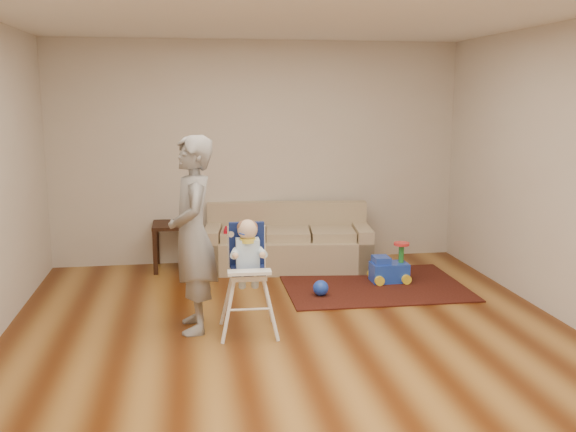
{
  "coord_description": "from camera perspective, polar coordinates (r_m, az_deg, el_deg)",
  "views": [
    {
      "loc": [
        -0.87,
        -5.07,
        2.05
      ],
      "look_at": [
        0.0,
        0.4,
        1.0
      ],
      "focal_mm": 40.0,
      "sensor_mm": 36.0,
      "label": 1
    }
  ],
  "objects": [
    {
      "name": "ground",
      "position": [
        5.54,
        0.66,
        -10.99
      ],
      "size": [
        5.5,
        5.5,
        0.0
      ],
      "primitive_type": "plane",
      "color": "#4B2008",
      "rests_on": "ground"
    },
    {
      "name": "room_envelope",
      "position": [
        5.67,
        -0.2,
        8.96
      ],
      "size": [
        5.04,
        5.52,
        2.72
      ],
      "color": "beige",
      "rests_on": "ground"
    },
    {
      "name": "sofa",
      "position": [
        7.65,
        -0.04,
        -1.91
      ],
      "size": [
        2.04,
        1.04,
        0.75
      ],
      "rotation": [
        0.0,
        0.0,
        -0.13
      ],
      "color": "gray",
      "rests_on": "ground"
    },
    {
      "name": "side_table",
      "position": [
        7.78,
        -9.83,
        -2.61
      ],
      "size": [
        0.55,
        0.55,
        0.55
      ],
      "primitive_type": null,
      "color": "black",
      "rests_on": "ground"
    },
    {
      "name": "area_rug",
      "position": [
        7.09,
        7.58,
        -6.12
      ],
      "size": [
        1.94,
        1.46,
        0.02
      ],
      "primitive_type": "cube",
      "rotation": [
        0.0,
        0.0,
        -0.01
      ],
      "color": "black",
      "rests_on": "ground"
    },
    {
      "name": "ride_on_toy",
      "position": [
        7.18,
        9.0,
        -4.06
      ],
      "size": [
        0.4,
        0.29,
        0.44
      ],
      "primitive_type": null,
      "rotation": [
        0.0,
        0.0,
        0.01
      ],
      "color": "blue",
      "rests_on": "area_rug"
    },
    {
      "name": "toy_ball",
      "position": [
        6.64,
        2.93,
        -6.41
      ],
      "size": [
        0.16,
        0.16,
        0.16
      ],
      "primitive_type": "sphere",
      "color": "blue",
      "rests_on": "area_rug"
    },
    {
      "name": "high_chair",
      "position": [
        5.57,
        -3.57,
        -5.57
      ],
      "size": [
        0.49,
        0.49,
        1.02
      ],
      "rotation": [
        0.0,
        0.0,
        -0.03
      ],
      "color": "white",
      "rests_on": "ground"
    },
    {
      "name": "adult",
      "position": [
        5.61,
        -8.47,
        -1.67
      ],
      "size": [
        0.45,
        0.65,
        1.72
      ],
      "primitive_type": "imported",
      "rotation": [
        0.0,
        0.0,
        -1.51
      ],
      "color": "gray",
      "rests_on": "ground"
    }
  ]
}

